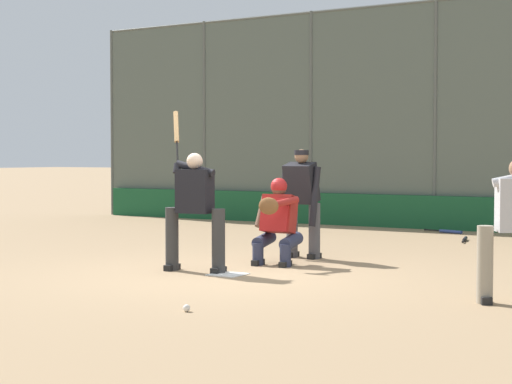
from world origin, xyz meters
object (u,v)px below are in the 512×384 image
(umpire_home, at_px, (302,200))
(spare_bat_by_padding, at_px, (448,231))
(batter_at_plate, at_px, (194,207))
(spare_bat_near_backstop, at_px, (465,239))
(catcher_behind_plate, at_px, (277,220))
(baseball_loose, at_px, (187,308))

(umpire_home, xyz_separation_m, spare_bat_by_padding, (-0.57, -5.29, -0.86))
(umpire_home, height_order, spare_bat_by_padding, umpire_home)
(batter_at_plate, bearing_deg, spare_bat_by_padding, -103.98)
(batter_at_plate, relative_size, spare_bat_near_backstop, 2.77)
(catcher_behind_plate, distance_m, baseball_loose, 3.90)
(spare_bat_near_backstop, xyz_separation_m, spare_bat_by_padding, (0.79, -1.44, 0.00))
(catcher_behind_plate, bearing_deg, batter_at_plate, 58.84)
(spare_bat_near_backstop, bearing_deg, spare_bat_by_padding, 15.59)
(batter_at_plate, bearing_deg, spare_bat_near_backstop, -113.15)
(spare_bat_by_padding, bearing_deg, catcher_behind_plate, -77.71)
(umpire_home, bearing_deg, catcher_behind_plate, 94.40)
(spare_bat_near_backstop, bearing_deg, umpire_home, 147.58)
(catcher_behind_plate, bearing_deg, baseball_loose, 100.52)
(spare_bat_by_padding, bearing_deg, baseball_loose, -69.86)
(spare_bat_near_backstop, distance_m, baseball_loose, 8.43)
(umpire_home, distance_m, baseball_loose, 4.78)
(spare_bat_near_backstop, relative_size, spare_bat_by_padding, 0.89)
(spare_bat_near_backstop, height_order, baseball_loose, baseball_loose)
(catcher_behind_plate, relative_size, baseball_loose, 16.85)
(baseball_loose, bearing_deg, batter_at_plate, -56.73)
(spare_bat_near_backstop, height_order, spare_bat_by_padding, same)
(spare_bat_by_padding, bearing_deg, umpire_home, -79.02)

